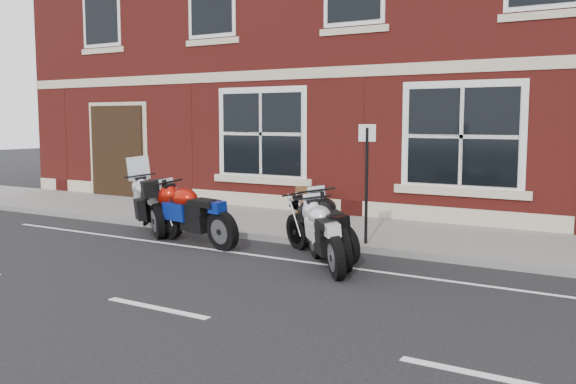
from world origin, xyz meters
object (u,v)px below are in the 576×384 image
Objects in this scene: moto_sport_black at (332,225)px; moto_naked_black at (321,224)px; moto_sport_silver at (327,232)px; parking_sign at (367,175)px; barrel_planter at (308,201)px; moto_sport_red at (194,212)px; moto_touring_silver at (151,202)px.

moto_sport_black reaches higher than moto_naked_black.
moto_naked_black is (-0.32, 0.20, -0.04)m from moto_sport_black.
moto_sport_silver is 0.82m from moto_naked_black.
barrel_planter is at bearing 113.97° from parking_sign.
moto_sport_black is at bearing -75.25° from moto_sport_red.
moto_sport_red reaches higher than barrel_planter.
barrel_planter is at bearing 1.13° from moto_touring_silver.
moto_sport_red is (1.65, -0.59, -0.02)m from moto_touring_silver.
moto_touring_silver is at bearing 163.74° from parking_sign.
moto_naked_black is 0.91× the size of parking_sign.
moto_sport_red reaches higher than moto_sport_silver.
moto_touring_silver is at bearing -125.25° from barrel_planter.
moto_sport_black is 0.50m from moto_sport_silver.
moto_sport_black is 0.37m from moto_naked_black.
moto_touring_silver is 2.97× the size of barrel_planter.
moto_sport_silver is 0.81× the size of parking_sign.
barrel_planter is (-2.11, 3.22, -0.10)m from moto_naked_black.
moto_naked_black is 1.26m from parking_sign.
moto_sport_red is 3.27m from parking_sign.
moto_sport_black is 0.94× the size of moto_naked_black.
moto_touring_silver reaches higher than moto_sport_red.
moto_sport_red reaches higher than moto_naked_black.
moto_naked_black is at bearing -57.73° from moto_touring_silver.
moto_sport_red reaches higher than moto_sport_black.
parking_sign reaches higher than moto_naked_black.
barrel_planter is (-2.42, 3.42, -0.14)m from moto_sport_black.
moto_touring_silver reaches higher than moto_sport_silver.
moto_sport_black is at bearing 67.68° from moto_sport_silver.
moto_touring_silver is 1.02× the size of moto_naked_black.
barrel_planter is at bearing 84.07° from moto_sport_black.
moto_sport_black is 0.86× the size of parking_sign.
moto_touring_silver reaches higher than moto_naked_black.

